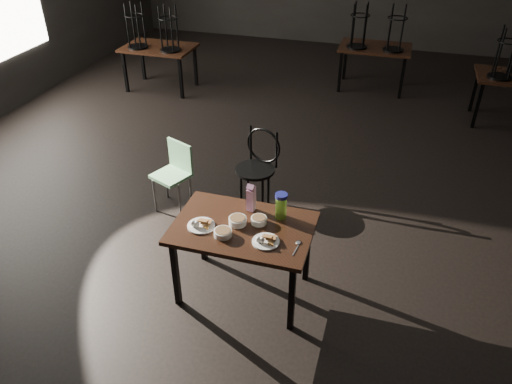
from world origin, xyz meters
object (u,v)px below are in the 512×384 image
(water_bottle, at_px, (281,205))
(juice_carton, at_px, (251,198))
(main_table, at_px, (243,234))
(school_chair, at_px, (175,169))
(bentwood_chair, at_px, (258,163))

(water_bottle, bearing_deg, juice_carton, 173.04)
(juice_carton, height_order, water_bottle, juice_carton)
(water_bottle, bearing_deg, main_table, -141.35)
(school_chair, bearing_deg, juice_carton, -13.96)
(main_table, xyz_separation_m, water_bottle, (0.28, 0.22, 0.20))
(bentwood_chair, height_order, school_chair, bentwood_chair)
(juice_carton, bearing_deg, water_bottle, -6.96)
(main_table, distance_m, juice_carton, 0.33)
(water_bottle, height_order, bentwood_chair, water_bottle)
(juice_carton, bearing_deg, bentwood_chair, 103.18)
(juice_carton, height_order, bentwood_chair, juice_carton)
(juice_carton, relative_size, water_bottle, 1.11)
(water_bottle, distance_m, bentwood_chair, 1.35)
(bentwood_chair, relative_size, school_chair, 1.20)
(juice_carton, relative_size, school_chair, 0.34)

